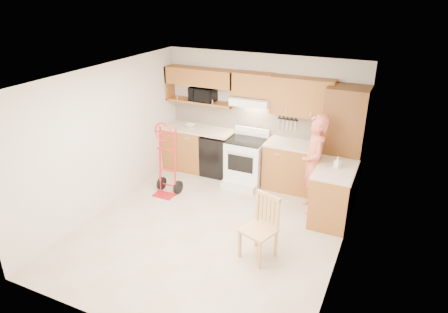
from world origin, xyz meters
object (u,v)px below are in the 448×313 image
Objects in this scene: range at (245,159)px; dining_chair at (258,229)px; person at (314,164)px; hand_truck at (165,163)px; microwave at (203,94)px.

dining_chair is at bearing -63.33° from range.
dining_chair is at bearing -35.16° from person.
hand_truck is at bearing -138.43° from range.
range is at bearing -130.25° from person.
microwave is at bearing -129.63° from person.
range is at bearing -16.04° from microwave.
dining_chair is (2.13, -2.43, -1.15)m from microwave.
microwave is 3.43m from dining_chair.
hand_truck is (-1.17, -1.04, 0.11)m from range.
microwave reaches higher than dining_chair.
microwave is at bearing 150.38° from dining_chair.
person is (1.43, -0.46, 0.34)m from range.
microwave is 0.54× the size of dining_chair.
range reaches higher than dining_chair.
range is 1.54m from person.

